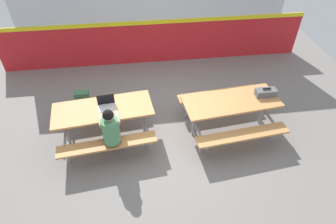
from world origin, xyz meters
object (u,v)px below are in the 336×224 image
object	(u,v)px
picnic_table_right	(230,107)
laptop_silver	(107,105)
toolbox_grey	(266,92)
student_nearer	(111,129)
backpack_dark	(83,100)
picnic_table_left	(104,115)

from	to	relation	value
picnic_table_right	laptop_silver	xyz separation A→B (m)	(-2.37, 0.12, 0.21)
picnic_table_right	laptop_silver	bearing A→B (deg)	177.07
toolbox_grey	student_nearer	bearing A→B (deg)	-169.71
picnic_table_right	student_nearer	distance (m)	2.34
backpack_dark	picnic_table_left	bearing A→B (deg)	-60.81
picnic_table_right	toolbox_grey	world-z (taller)	toolbox_grey
picnic_table_left	student_nearer	world-z (taller)	student_nearer
laptop_silver	toolbox_grey	size ratio (longest dim) A/B	0.85
backpack_dark	laptop_silver	bearing A→B (deg)	-56.18
laptop_silver	backpack_dark	bearing A→B (deg)	123.82
student_nearer	laptop_silver	xyz separation A→B (m)	(-0.08, 0.59, 0.08)
picnic_table_right	backpack_dark	size ratio (longest dim) A/B	4.35
picnic_table_right	toolbox_grey	distance (m)	0.75
picnic_table_left	toolbox_grey	world-z (taller)	toolbox_grey
toolbox_grey	backpack_dark	distance (m)	3.88
student_nearer	toolbox_grey	size ratio (longest dim) A/B	3.02
picnic_table_left	backpack_dark	size ratio (longest dim) A/B	4.35
picnic_table_left	laptop_silver	distance (m)	0.23
student_nearer	laptop_silver	bearing A→B (deg)	97.96
picnic_table_left	picnic_table_right	distance (m)	2.45
picnic_table_left	picnic_table_right	world-z (taller)	same
student_nearer	toolbox_grey	bearing A→B (deg)	10.29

